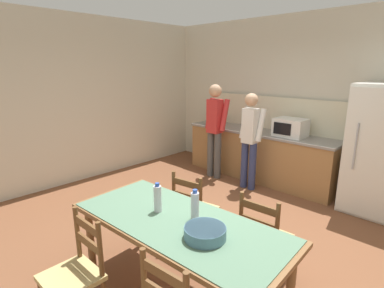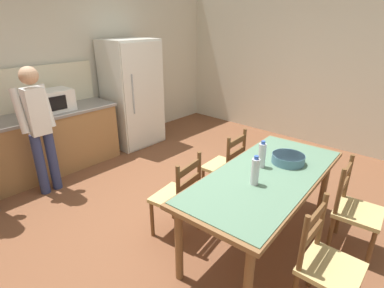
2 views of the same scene
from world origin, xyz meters
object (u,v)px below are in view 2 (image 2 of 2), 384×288
object	(u,v)px
serving_bowl	(288,158)
chair_side_far_right	(226,167)
refrigerator	(133,94)
bottle_near_centre	(255,171)
chair_side_far_left	(178,197)
person_at_counter	(39,125)
chair_side_near_right	(354,210)
bottle_off_centre	(262,155)
microwave	(53,101)
chair_side_near_left	(326,265)
dining_table	(266,181)

from	to	relation	value
serving_bowl	chair_side_far_right	bearing A→B (deg)	85.95
refrigerator	bottle_near_centre	size ratio (longest dim) A/B	6.72
chair_side_far_left	person_at_counter	bearing A→B (deg)	-83.44
chair_side_far_right	chair_side_near_right	size ratio (longest dim) A/B	1.00
serving_bowl	person_at_counter	distance (m)	2.94
refrigerator	bottle_off_centre	xyz separation A→B (m)	(-0.74, -2.96, -0.01)
microwave	chair_side_far_right	xyz separation A→B (m)	(0.94, -2.35, -0.60)
chair_side_near_left	person_at_counter	xyz separation A→B (m)	(-0.58, 3.31, 0.47)
bottle_near_centre	chair_side_near_right	xyz separation A→B (m)	(0.72, -0.68, -0.45)
chair_side_near_left	bottle_off_centre	bearing A→B (deg)	59.13
chair_side_near_left	chair_side_near_right	world-z (taller)	same
chair_side_far_right	chair_side_far_left	distance (m)	0.88
chair_side_far_right	chair_side_near_left	bearing A→B (deg)	58.06
bottle_near_centre	person_at_counter	size ratio (longest dim) A/B	0.17
dining_table	bottle_near_centre	distance (m)	0.32
bottle_off_centre	person_at_counter	distance (m)	2.68
serving_bowl	chair_side_far_right	world-z (taller)	chair_side_far_right
microwave	bottle_off_centre	bearing A→B (deg)	-78.05
bottle_near_centre	chair_side_near_right	world-z (taller)	bottle_near_centre
refrigerator	chair_side_near_left	size ratio (longest dim) A/B	1.99
dining_table	chair_side_near_right	world-z (taller)	chair_side_near_right
bottle_off_centre	serving_bowl	xyz separation A→B (m)	(0.25, -0.16, -0.07)
microwave	chair_side_far_left	xyz separation A→B (m)	(0.06, -2.40, -0.60)
microwave	serving_bowl	xyz separation A→B (m)	(0.88, -3.14, -0.22)
bottle_near_centre	serving_bowl	bearing A→B (deg)	-3.09
dining_table	chair_side_near_left	size ratio (longest dim) A/B	2.20
dining_table	chair_side_far_right	size ratio (longest dim) A/B	2.20
refrigerator	dining_table	xyz separation A→B (m)	(-0.83, -3.07, -0.22)
serving_bowl	chair_side_near_left	size ratio (longest dim) A/B	0.35
person_at_counter	chair_side_near_left	bearing A→B (deg)	-170.06
bottle_near_centre	person_at_counter	world-z (taller)	person_at_counter
microwave	person_at_counter	bearing A→B (deg)	-130.41
dining_table	chair_side_far_left	world-z (taller)	chair_side_far_left
chair_side_far_left	chair_side_far_right	bearing A→B (deg)	174.63
microwave	serving_bowl	bearing A→B (deg)	-74.26
bottle_off_centre	chair_side_far_left	size ratio (longest dim) A/B	0.30
chair_side_far_right	dining_table	bearing A→B (deg)	58.01
chair_side_near_left	chair_side_far_left	world-z (taller)	same
refrigerator	bottle_off_centre	bearing A→B (deg)	-104.05
microwave	serving_bowl	size ratio (longest dim) A/B	1.56
chair_side_far_left	refrigerator	bearing A→B (deg)	-127.28
dining_table	bottle_off_centre	size ratio (longest dim) A/B	7.42
bottle_near_centre	chair_side_near_left	world-z (taller)	bottle_near_centre
bottle_off_centre	chair_side_far_right	world-z (taller)	bottle_off_centre
serving_bowl	person_at_counter	world-z (taller)	person_at_counter
serving_bowl	microwave	bearing A→B (deg)	105.74
serving_bowl	chair_side_near_right	size ratio (longest dim) A/B	0.35
chair_side_far_left	person_at_counter	distance (m)	2.00
refrigerator	chair_side_near_left	bearing A→B (deg)	-107.92
dining_table	chair_side_far_left	xyz separation A→B (m)	(-0.48, 0.69, -0.25)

